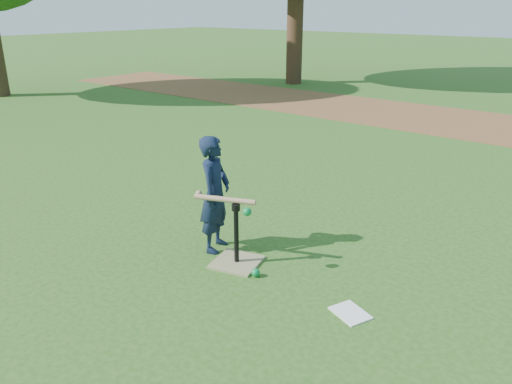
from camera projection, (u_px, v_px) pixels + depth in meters
The scene contains 7 objects.
ground at pixel (223, 246), 5.18m from camera, with size 80.00×80.00×0.00m, color #285116.
dirt_strip at pixel (458, 122), 10.67m from camera, with size 24.00×3.00×0.01m, color brown.
child at pixel (215, 194), 4.93m from camera, with size 0.43×0.28×1.18m, color black.
wiffle_ball_ground at pixel (256, 273), 4.59m from camera, with size 0.08×0.08×0.08m, color #0B7E3A.
clipboard at pixel (350, 313), 4.04m from camera, with size 0.30×0.23×0.01m, color white.
batting_tee at pixel (237, 253), 4.80m from camera, with size 0.52×0.52×0.61m.
swing_action at pixel (226, 201), 4.64m from camera, with size 0.70×0.28×0.09m.
Camera 1 is at (3.17, -3.42, 2.35)m, focal length 35.00 mm.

